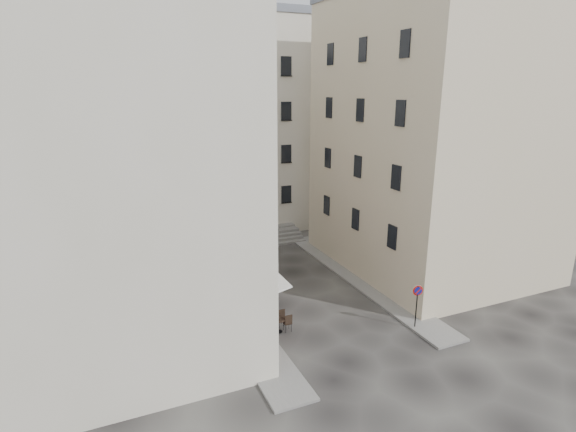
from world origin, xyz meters
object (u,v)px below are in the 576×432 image
bistro_table_b (271,319)px  bistro_table_a (278,324)px  no_parking_sign (417,298)px  pedestrian (255,284)px

bistro_table_b → bistro_table_a: bearing=-75.4°
bistro_table_b → no_parking_sign: bearing=-24.4°
bistro_table_a → pedestrian: 4.34m
bistro_table_a → bistro_table_b: (-0.17, 0.65, 0.02)m
bistro_table_a → pedestrian: (0.26, 4.32, 0.38)m
bistro_table_a → bistro_table_b: 0.67m
bistro_table_b → pedestrian: pedestrian is taller
no_parking_sign → bistro_table_a: 7.35m
no_parking_sign → bistro_table_b: (-6.96, 3.16, -1.25)m
no_parking_sign → bistro_table_a: no_parking_sign is taller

